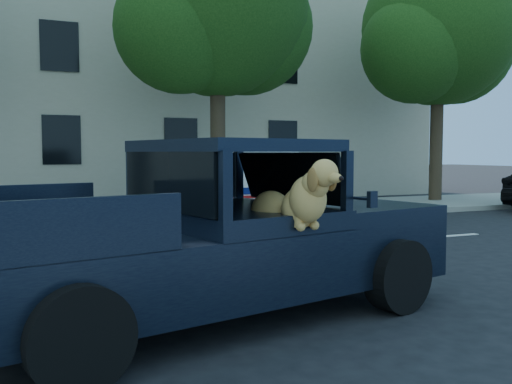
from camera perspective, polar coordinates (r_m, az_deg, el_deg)
ground at (r=6.36m, az=-17.74°, el=-12.62°), size 120.00×120.00×0.00m
far_sidewalk at (r=15.38m, az=-21.13°, el=-2.70°), size 60.00×4.00×0.15m
lane_stripes at (r=9.97m, az=-8.13°, el=-6.39°), size 21.60×0.14×0.01m
street_tree_mid at (r=17.11m, az=-3.81°, el=17.22°), size 6.00×5.20×8.60m
street_tree_right at (r=21.13m, az=17.82°, el=14.49°), size 6.00×5.20×8.60m
building_main at (r=23.01m, az=-14.54°, el=10.62°), size 26.00×6.00×9.00m
pickup_truck at (r=6.14m, az=-5.05°, el=-6.77°), size 5.71×3.32×1.93m
mail_truck at (r=14.26m, az=-1.67°, el=0.35°), size 3.79×2.04×2.04m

